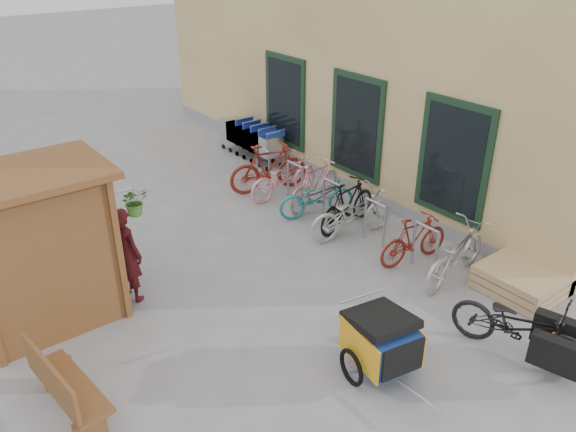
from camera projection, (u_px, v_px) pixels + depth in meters
ground at (322, 319)px, 8.53m from camera, size 80.00×80.00×0.00m
building at (408, 13)px, 13.67m from camera, size 6.07×13.00×7.00m
kiosk at (31, 230)px, 7.81m from camera, size 2.49×1.65×2.40m
bike_rack at (332, 197)px, 11.25m from camera, size 0.05×5.35×0.86m
pallet_stack at (519, 281)px, 9.08m from camera, size 1.00×1.20×0.40m
bench at (63, 386)px, 6.63m from camera, size 0.58×1.47×0.91m
shopping_carts at (251, 136)px, 14.39m from camera, size 0.56×2.24×1.01m
child_trailer at (381, 339)px, 7.29m from camera, size 1.03×1.66×0.96m
cargo_bike at (522, 328)px, 7.58m from camera, size 1.10×1.96×0.97m
person_kiosk at (126, 255)px, 8.68m from camera, size 0.58×0.69×1.59m
bike_0 at (455, 253)px, 9.33m from camera, size 1.92×0.93×0.97m
bike_1 at (414, 239)px, 9.83m from camera, size 1.52×0.60×0.89m
bike_2 at (352, 213)px, 10.67m from camera, size 1.92×0.94×0.97m
bike_3 at (348, 205)px, 10.97m from camera, size 1.72×0.76×1.00m
bike_4 at (317, 197)px, 11.46m from camera, size 1.71×1.04×0.85m
bike_5 at (315, 184)px, 11.82m from camera, size 1.77×0.87×1.02m
bike_6 at (284, 177)px, 12.30m from camera, size 1.76×0.62×0.92m
bike_7 at (269, 168)px, 12.55m from camera, size 1.91×0.96×1.11m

